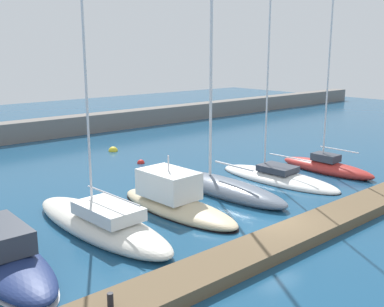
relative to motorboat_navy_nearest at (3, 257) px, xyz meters
name	(u,v)px	position (x,y,z in m)	size (l,w,h in m)	color
ground_plane	(271,229)	(11.03, -4.37, -0.45)	(120.00, 120.00, 0.00)	navy
dock_pier	(298,234)	(11.03, -5.91, -0.20)	(27.57, 2.07, 0.52)	brown
breakwater_seawall	(27,131)	(11.03, 24.96, 0.47)	(108.00, 2.02, 1.86)	slate
motorboat_navy_nearest	(3,257)	(0.00, 0.00, 0.00)	(2.74, 8.21, 2.78)	navy
sailboat_ivory_second	(100,222)	(4.80, 0.79, 0.00)	(3.35, 10.21, 19.72)	silver
motorboat_sand_third	(174,200)	(9.25, 0.76, 0.11)	(2.91, 8.48, 3.21)	beige
sailboat_slate_fourth	(224,186)	(13.32, 1.08, -0.01)	(2.49, 9.21, 15.60)	slate
sailboat_white_fifth	(278,177)	(18.04, 0.79, -0.29)	(3.44, 9.12, 18.94)	white
sailboat_red_sixth	(326,166)	(22.25, -0.13, -0.04)	(1.95, 7.11, 13.36)	#B72D28
mooring_buoy_yellow	(113,151)	(14.53, 15.48, -0.45)	(0.79, 0.79, 0.79)	yellow
mooring_buoy_red	(141,163)	(13.87, 10.46, -0.45)	(0.57, 0.57, 0.57)	red
dock_bollard	(110,300)	(1.29, -5.91, 0.28)	(0.20, 0.20, 0.44)	black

